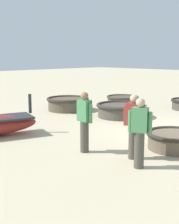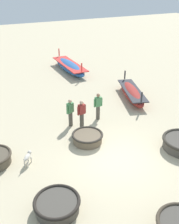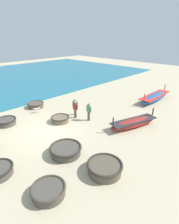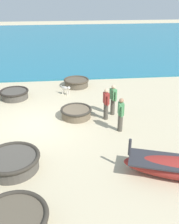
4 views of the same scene
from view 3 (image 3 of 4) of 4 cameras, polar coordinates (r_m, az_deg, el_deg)
name	(u,v)px [view 3 (image 3 of 4)]	position (r m, az deg, el deg)	size (l,w,h in m)	color
ground_plane	(47,132)	(13.69, -13.81, -6.27)	(80.00, 80.00, 0.00)	#C6B793
coracle_tilted	(60,119)	(14.89, -9.56, -2.22)	(1.54, 1.54, 0.47)	brown
coracle_nearest	(48,191)	(8.82, -13.25, -23.71)	(1.61, 1.61, 0.48)	#4C473F
coracle_far_left	(105,167)	(9.65, 4.98, -17.58)	(1.92, 1.92, 0.59)	brown
coracle_weathered	(6,121)	(15.78, -25.66, -2.80)	(1.64, 1.64, 0.49)	#4C473F
coracle_front_right	(66,150)	(10.95, -7.79, -12.16)	(1.97, 1.97, 0.55)	#4C473F
coracle_upturned	(36,105)	(18.48, -17.14, 2.28)	(1.62, 1.62, 0.49)	brown
long_boat_blue_hull	(155,97)	(20.82, 20.51, 4.56)	(1.30, 5.51, 1.38)	#285693
long_boat_red_hull	(133,123)	(14.23, 14.17, -3.45)	(2.31, 4.40, 1.25)	maroon
fisherman_with_hat	(89,111)	(14.68, -0.24, 0.23)	(0.53, 0.23, 1.57)	#4C473D
fisherman_hauling	(75,109)	(15.21, -4.68, 1.00)	(0.52, 0.27, 1.57)	#4C473D
fisherman_standing_left	(75,106)	(15.80, -4.68, 1.88)	(0.49, 0.34, 1.57)	#4C473D
dog	(37,109)	(17.02, -16.90, 0.85)	(0.48, 0.57, 0.55)	beige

